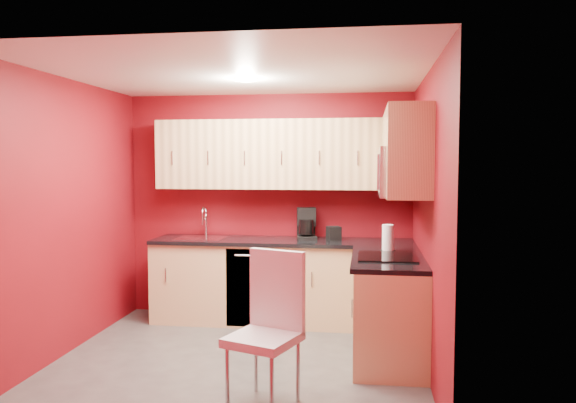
% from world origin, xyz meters
% --- Properties ---
extents(floor, '(3.20, 3.20, 0.00)m').
position_xyz_m(floor, '(0.00, 0.00, 0.00)').
color(floor, '#52504D').
rests_on(floor, ground).
extents(ceiling, '(3.20, 3.20, 0.00)m').
position_xyz_m(ceiling, '(0.00, 0.00, 2.50)').
color(ceiling, white).
rests_on(ceiling, wall_back).
extents(wall_back, '(3.20, 0.00, 3.20)m').
position_xyz_m(wall_back, '(0.00, 1.50, 1.25)').
color(wall_back, maroon).
rests_on(wall_back, floor).
extents(wall_front, '(3.20, 0.00, 3.20)m').
position_xyz_m(wall_front, '(0.00, -1.50, 1.25)').
color(wall_front, maroon).
rests_on(wall_front, floor).
extents(wall_left, '(0.00, 3.00, 3.00)m').
position_xyz_m(wall_left, '(-1.60, 0.00, 1.25)').
color(wall_left, maroon).
rests_on(wall_left, floor).
extents(wall_right, '(0.00, 3.00, 3.00)m').
position_xyz_m(wall_right, '(1.60, 0.00, 1.25)').
color(wall_right, maroon).
rests_on(wall_right, floor).
extents(base_cabinets_back, '(2.80, 0.60, 0.87)m').
position_xyz_m(base_cabinets_back, '(0.20, 1.20, 0.43)').
color(base_cabinets_back, tan).
rests_on(base_cabinets_back, floor).
extents(base_cabinets_right, '(0.60, 1.30, 0.87)m').
position_xyz_m(base_cabinets_right, '(1.30, 0.25, 0.43)').
color(base_cabinets_right, tan).
rests_on(base_cabinets_right, floor).
extents(countertop_back, '(2.80, 0.63, 0.04)m').
position_xyz_m(countertop_back, '(0.20, 1.19, 0.89)').
color(countertop_back, black).
rests_on(countertop_back, base_cabinets_back).
extents(countertop_right, '(0.63, 1.27, 0.04)m').
position_xyz_m(countertop_right, '(1.29, 0.23, 0.89)').
color(countertop_right, black).
rests_on(countertop_right, base_cabinets_right).
extents(upper_cabinets_back, '(2.80, 0.35, 0.75)m').
position_xyz_m(upper_cabinets_back, '(0.20, 1.32, 1.83)').
color(upper_cabinets_back, '#DAB77B').
rests_on(upper_cabinets_back, wall_back).
extents(upper_cabinets_right, '(0.35, 1.55, 0.75)m').
position_xyz_m(upper_cabinets_right, '(1.42, 0.44, 1.89)').
color(upper_cabinets_right, '#DAB77B').
rests_on(upper_cabinets_right, wall_right).
extents(microwave, '(0.42, 0.76, 0.42)m').
position_xyz_m(microwave, '(1.39, 0.20, 1.66)').
color(microwave, silver).
rests_on(microwave, upper_cabinets_right).
extents(cooktop, '(0.50, 0.55, 0.01)m').
position_xyz_m(cooktop, '(1.28, 0.20, 0.92)').
color(cooktop, black).
rests_on(cooktop, countertop_right).
extents(sink, '(0.52, 0.42, 0.35)m').
position_xyz_m(sink, '(-0.70, 1.20, 0.94)').
color(sink, silver).
rests_on(sink, countertop_back).
extents(dishwasher_front, '(0.60, 0.02, 0.82)m').
position_xyz_m(dishwasher_front, '(-0.05, 0.91, 0.43)').
color(dishwasher_front, black).
rests_on(dishwasher_front, base_cabinets_back).
extents(downlight, '(0.20, 0.20, 0.01)m').
position_xyz_m(downlight, '(0.00, 0.30, 2.48)').
color(downlight, white).
rests_on(downlight, ceiling).
extents(coffee_maker, '(0.25, 0.30, 0.34)m').
position_xyz_m(coffee_maker, '(0.46, 1.28, 1.08)').
color(coffee_maker, black).
rests_on(coffee_maker, countertop_back).
extents(napkin_holder, '(0.18, 0.18, 0.15)m').
position_xyz_m(napkin_holder, '(0.75, 1.22, 0.98)').
color(napkin_holder, black).
rests_on(napkin_holder, countertop_back).
extents(paper_towel, '(0.16, 0.16, 0.25)m').
position_xyz_m(paper_towel, '(1.30, 0.55, 1.04)').
color(paper_towel, white).
rests_on(paper_towel, countertop_right).
extents(dining_chair, '(0.58, 0.59, 1.10)m').
position_xyz_m(dining_chair, '(0.38, -0.89, 0.55)').
color(dining_chair, silver).
rests_on(dining_chair, floor).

